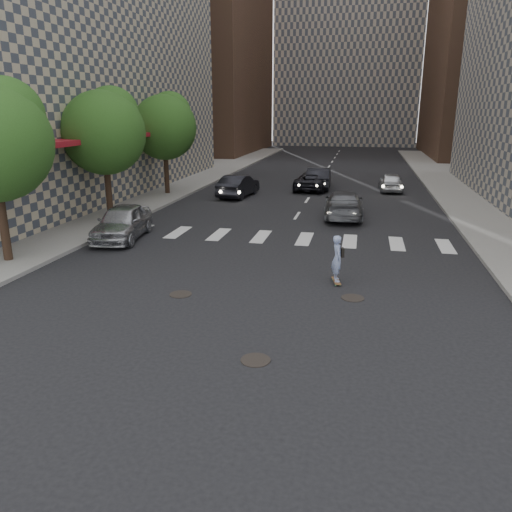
{
  "coord_description": "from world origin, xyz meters",
  "views": [
    {
      "loc": [
        3.37,
        -12.66,
        5.58
      ],
      "look_at": [
        0.35,
        1.57,
        1.3
      ],
      "focal_mm": 35.0,
      "sensor_mm": 36.0,
      "label": 1
    }
  ],
  "objects_px": {
    "traffic_car_b": "(344,204)",
    "traffic_car_e": "(319,178)",
    "tree_c": "(166,124)",
    "skateboarder": "(337,258)",
    "traffic_car_c": "(311,181)",
    "silver_sedan": "(122,222)",
    "tree_b": "(106,129)",
    "traffic_car_a": "(238,186)",
    "traffic_car_d": "(391,182)"
  },
  "relations": [
    {
      "from": "traffic_car_a",
      "to": "traffic_car_b",
      "type": "distance_m",
      "value": 8.91
    },
    {
      "from": "silver_sedan",
      "to": "traffic_car_a",
      "type": "height_order",
      "value": "silver_sedan"
    },
    {
      "from": "traffic_car_b",
      "to": "tree_b",
      "type": "bearing_deg",
      "value": 10.87
    },
    {
      "from": "tree_c",
      "to": "traffic_car_d",
      "type": "height_order",
      "value": "tree_c"
    },
    {
      "from": "traffic_car_a",
      "to": "traffic_car_e",
      "type": "relative_size",
      "value": 0.94
    },
    {
      "from": "silver_sedan",
      "to": "traffic_car_b",
      "type": "relative_size",
      "value": 0.91
    },
    {
      "from": "skateboarder",
      "to": "tree_c",
      "type": "bearing_deg",
      "value": 114.88
    },
    {
      "from": "tree_c",
      "to": "traffic_car_d",
      "type": "relative_size",
      "value": 1.72
    },
    {
      "from": "tree_b",
      "to": "tree_c",
      "type": "xyz_separation_m",
      "value": [
        0.0,
        8.0,
        0.0
      ]
    },
    {
      "from": "skateboarder",
      "to": "traffic_car_b",
      "type": "xyz_separation_m",
      "value": [
        -0.24,
        10.68,
        -0.14
      ]
    },
    {
      "from": "traffic_car_b",
      "to": "silver_sedan",
      "type": "bearing_deg",
      "value": 32.54
    },
    {
      "from": "silver_sedan",
      "to": "traffic_car_c",
      "type": "bearing_deg",
      "value": 58.88
    },
    {
      "from": "silver_sedan",
      "to": "traffic_car_d",
      "type": "relative_size",
      "value": 1.17
    },
    {
      "from": "skateboarder",
      "to": "traffic_car_c",
      "type": "xyz_separation_m",
      "value": [
        -2.92,
        19.86,
        -0.22
      ]
    },
    {
      "from": "traffic_car_a",
      "to": "traffic_car_d",
      "type": "bearing_deg",
      "value": -149.34
    },
    {
      "from": "skateboarder",
      "to": "tree_b",
      "type": "bearing_deg",
      "value": 134.59
    },
    {
      "from": "tree_c",
      "to": "traffic_car_b",
      "type": "distance_m",
      "value": 13.58
    },
    {
      "from": "traffic_car_c",
      "to": "tree_b",
      "type": "bearing_deg",
      "value": 53.29
    },
    {
      "from": "traffic_car_a",
      "to": "traffic_car_c",
      "type": "relative_size",
      "value": 0.95
    },
    {
      "from": "skateboarder",
      "to": "traffic_car_b",
      "type": "height_order",
      "value": "skateboarder"
    },
    {
      "from": "traffic_car_d",
      "to": "silver_sedan",
      "type": "bearing_deg",
      "value": 51.66
    },
    {
      "from": "traffic_car_c",
      "to": "skateboarder",
      "type": "bearing_deg",
      "value": 99.21
    },
    {
      "from": "tree_b",
      "to": "traffic_car_a",
      "type": "bearing_deg",
      "value": 59.6
    },
    {
      "from": "traffic_car_d",
      "to": "traffic_car_e",
      "type": "xyz_separation_m",
      "value": [
        -5.1,
        0.17,
        0.11
      ]
    },
    {
      "from": "traffic_car_a",
      "to": "traffic_car_b",
      "type": "bearing_deg",
      "value": 149.59
    },
    {
      "from": "traffic_car_c",
      "to": "traffic_car_e",
      "type": "xyz_separation_m",
      "value": [
        0.47,
        0.82,
        0.13
      ]
    },
    {
      "from": "tree_b",
      "to": "traffic_car_d",
      "type": "xyz_separation_m",
      "value": [
        14.83,
        12.69,
        -3.99
      ]
    },
    {
      "from": "traffic_car_b",
      "to": "traffic_car_d",
      "type": "distance_m",
      "value": 10.24
    },
    {
      "from": "tree_b",
      "to": "traffic_car_b",
      "type": "relative_size",
      "value": 1.34
    },
    {
      "from": "silver_sedan",
      "to": "skateboarder",
      "type": "bearing_deg",
      "value": -30.46
    },
    {
      "from": "tree_c",
      "to": "skateboarder",
      "type": "bearing_deg",
      "value": -52.4
    },
    {
      "from": "traffic_car_b",
      "to": "traffic_car_e",
      "type": "bearing_deg",
      "value": -80.13
    },
    {
      "from": "tree_c",
      "to": "traffic_car_e",
      "type": "bearing_deg",
      "value": 26.56
    },
    {
      "from": "traffic_car_b",
      "to": "traffic_car_e",
      "type": "xyz_separation_m",
      "value": [
        -2.21,
        10.0,
        0.05
      ]
    },
    {
      "from": "silver_sedan",
      "to": "traffic_car_a",
      "type": "xyz_separation_m",
      "value": [
        2.34,
        12.02,
        -0.04
      ]
    },
    {
      "from": "silver_sedan",
      "to": "traffic_car_e",
      "type": "xyz_separation_m",
      "value": [
        7.25,
        16.66,
        0.0
      ]
    },
    {
      "from": "tree_b",
      "to": "traffic_car_b",
      "type": "bearing_deg",
      "value": 13.48
    },
    {
      "from": "tree_b",
      "to": "traffic_car_e",
      "type": "height_order",
      "value": "tree_b"
    },
    {
      "from": "traffic_car_a",
      "to": "traffic_car_d",
      "type": "xyz_separation_m",
      "value": [
        10.0,
        4.47,
        -0.07
      ]
    },
    {
      "from": "traffic_car_d",
      "to": "tree_b",
      "type": "bearing_deg",
      "value": 39.04
    },
    {
      "from": "traffic_car_a",
      "to": "traffic_car_e",
      "type": "height_order",
      "value": "traffic_car_e"
    },
    {
      "from": "traffic_car_c",
      "to": "traffic_car_d",
      "type": "bearing_deg",
      "value": -172.51
    },
    {
      "from": "silver_sedan",
      "to": "traffic_car_b",
      "type": "height_order",
      "value": "silver_sedan"
    },
    {
      "from": "tree_c",
      "to": "tree_b",
      "type": "bearing_deg",
      "value": -90.0
    },
    {
      "from": "traffic_car_c",
      "to": "silver_sedan",
      "type": "bearing_deg",
      "value": 67.68
    },
    {
      "from": "traffic_car_a",
      "to": "traffic_car_e",
      "type": "xyz_separation_m",
      "value": [
        4.9,
        4.64,
        0.04
      ]
    },
    {
      "from": "tree_b",
      "to": "traffic_car_c",
      "type": "distance_m",
      "value": 15.71
    },
    {
      "from": "tree_c",
      "to": "traffic_car_c",
      "type": "distance_m",
      "value": 10.87
    },
    {
      "from": "tree_b",
      "to": "traffic_car_a",
      "type": "relative_size",
      "value": 1.5
    },
    {
      "from": "traffic_car_e",
      "to": "tree_b",
      "type": "bearing_deg",
      "value": 51.13
    }
  ]
}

